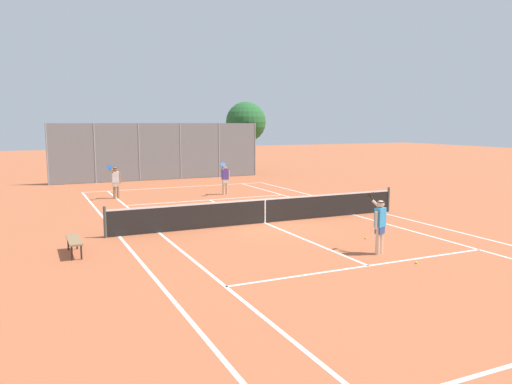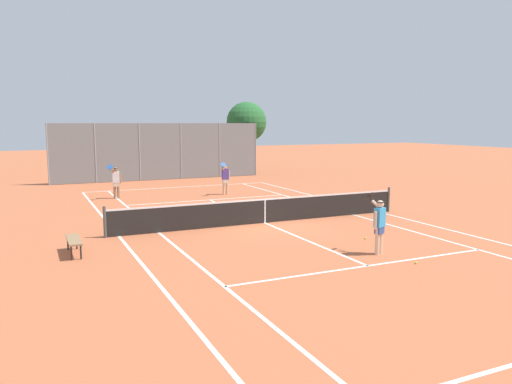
{
  "view_description": "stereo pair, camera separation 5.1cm",
  "coord_description": "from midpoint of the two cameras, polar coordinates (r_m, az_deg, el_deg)",
  "views": [
    {
      "loc": [
        -8.23,
        -16.97,
        3.82
      ],
      "look_at": [
        0.31,
        1.5,
        1.0
      ],
      "focal_mm": 35.0,
      "sensor_mm": 36.0,
      "label": 1
    },
    {
      "loc": [
        -8.18,
        -16.99,
        3.82
      ],
      "look_at": [
        0.31,
        1.5,
        1.0
      ],
      "focal_mm": 35.0,
      "sensor_mm": 36.0,
      "label": 2
    }
  ],
  "objects": [
    {
      "name": "ground_plane",
      "position": [
        19.24,
        0.96,
        -3.56
      ],
      "size": [
        120.0,
        120.0,
        0.0
      ],
      "primitive_type": "plane",
      "color": "#B25B38"
    },
    {
      "name": "court_line_markings",
      "position": [
        19.24,
        0.96,
        -3.55
      ],
      "size": [
        11.1,
        23.9,
        0.01
      ],
      "color": "silver",
      "rests_on": "ground"
    },
    {
      "name": "tennis_net",
      "position": [
        19.14,
        0.96,
        -2.07
      ],
      "size": [
        12.0,
        0.1,
        1.07
      ],
      "color": "#474C47",
      "rests_on": "ground"
    },
    {
      "name": "player_near_side",
      "position": [
        15.0,
        13.85,
        -3.46
      ],
      "size": [
        0.47,
        0.87,
        1.77
      ],
      "color": "beige",
      "rests_on": "ground"
    },
    {
      "name": "player_far_left",
      "position": [
        26.3,
        -15.79,
        1.28
      ],
      "size": [
        0.76,
        0.72,
        1.77
      ],
      "color": "#936B4C",
      "rests_on": "ground"
    },
    {
      "name": "player_far_right",
      "position": [
        26.78,
        -3.61,
        1.68
      ],
      "size": [
        0.69,
        0.73,
        1.77
      ],
      "color": "#D8A884",
      "rests_on": "ground"
    },
    {
      "name": "loose_tennis_ball_0",
      "position": [
        14.45,
        17.75,
        -7.69
      ],
      "size": [
        0.07,
        0.07,
        0.07
      ],
      "primitive_type": "sphere",
      "color": "#D1DB33",
      "rests_on": "ground"
    },
    {
      "name": "loose_tennis_ball_1",
      "position": [
        17.0,
        12.32,
        -5.17
      ],
      "size": [
        0.07,
        0.07,
        0.07
      ],
      "primitive_type": "sphere",
      "color": "#D1DB33",
      "rests_on": "ground"
    },
    {
      "name": "courtside_bench",
      "position": [
        15.56,
        -20.16,
        -5.27
      ],
      "size": [
        0.36,
        1.5,
        0.47
      ],
      "color": "olive",
      "rests_on": "ground"
    },
    {
      "name": "back_fence",
      "position": [
        34.23,
        -10.95,
        4.56
      ],
      "size": [
        14.15,
        0.08,
        3.83
      ],
      "color": "gray",
      "rests_on": "ground"
    },
    {
      "name": "tree_behind_left",
      "position": [
        38.28,
        -1.25,
        7.88
      ],
      "size": [
        3.05,
        3.05,
        5.42
      ],
      "color": "brown",
      "rests_on": "ground"
    }
  ]
}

